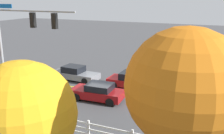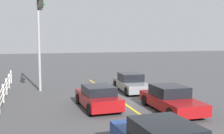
% 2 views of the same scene
% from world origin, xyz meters
% --- Properties ---
extents(ground_plane, '(120.00, 120.00, 0.00)m').
position_xyz_m(ground_plane, '(0.00, 0.00, 0.00)').
color(ground_plane, '#444447').
extents(lane_center_stripe, '(28.00, 0.16, 0.01)m').
position_xyz_m(lane_center_stripe, '(-4.00, 0.00, 0.00)').
color(lane_center_stripe, gold).
rests_on(lane_center_stripe, ground_plane).
extents(signal_assembly, '(6.56, 0.38, 7.30)m').
position_xyz_m(signal_assembly, '(3.57, 4.80, 5.10)').
color(signal_assembly, gray).
rests_on(signal_assembly, ground_plane).
extents(car_1, '(4.71, 2.01, 1.39)m').
position_xyz_m(car_1, '(-2.57, -1.89, 0.66)').
color(car_1, maroon).
rests_on(car_1, ground_plane).
extents(car_2, '(4.13, 2.02, 1.34)m').
position_xyz_m(car_2, '(-0.90, 1.83, 0.65)').
color(car_2, maroon).
rests_on(car_2, ground_plane).
extents(car_3, '(4.65, 2.04, 1.37)m').
position_xyz_m(car_3, '(3.38, -1.79, 0.64)').
color(car_3, slate).
rests_on(car_3, ground_plane).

